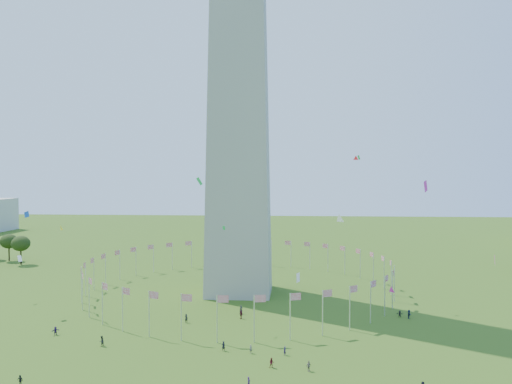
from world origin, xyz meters
TOP-DOWN VIEW (x-y plane):
  - ground at (0.00, 0.00)m, footprint 600.00×600.00m
  - flag_ring at (-0.00, 50.00)m, footprint 80.24×80.24m
  - crowd at (8.91, 9.20)m, footprint 73.27×59.31m
  - kites_aloft at (9.53, 24.70)m, footprint 124.71×70.41m

SIDE VIEW (x-z plane):
  - ground at x=0.00m, z-range 0.00..0.00m
  - crowd at x=8.91m, z-range -0.09..1.86m
  - flag_ring at x=0.00m, z-range 0.00..9.00m
  - kites_aloft at x=9.53m, z-range 2.02..34.35m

